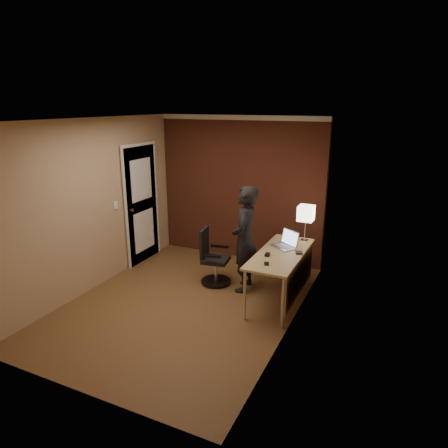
# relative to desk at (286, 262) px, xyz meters

# --- Properties ---
(room) EXTENTS (4.00, 4.00, 4.00)m
(room) POSITION_rel_desk_xyz_m (-1.53, 0.93, 0.77)
(room) COLOR brown
(room) RESTS_ON ground
(desk) EXTENTS (0.60, 1.50, 0.73)m
(desk) POSITION_rel_desk_xyz_m (0.00, 0.00, 0.00)
(desk) COLOR tan
(desk) RESTS_ON ground
(desk_lamp) EXTENTS (0.22, 0.22, 0.54)m
(desk_lamp) POSITION_rel_desk_xyz_m (0.10, 0.62, 0.55)
(desk_lamp) COLOR silver
(desk_lamp) RESTS_ON desk
(laptop) EXTENTS (0.42, 0.40, 0.23)m
(laptop) POSITION_rel_desk_xyz_m (-0.07, 0.26, 0.19)
(laptop) COLOR silver
(laptop) RESTS_ON desk
(mouse) EXTENTS (0.07, 0.10, 0.03)m
(mouse) POSITION_rel_desk_xyz_m (-0.20, -0.19, 0.14)
(mouse) COLOR black
(mouse) RESTS_ON desk
(phone) EXTENTS (0.10, 0.13, 0.01)m
(phone) POSITION_rel_desk_xyz_m (-0.12, -0.47, 0.13)
(phone) COLOR black
(phone) RESTS_ON desk
(wallet) EXTENTS (0.12, 0.13, 0.02)m
(wallet) POSITION_rel_desk_xyz_m (0.16, 0.07, 0.14)
(wallet) COLOR black
(wallet) RESTS_ON desk
(office_chair) EXTENTS (0.47, 0.51, 0.86)m
(office_chair) POSITION_rel_desk_xyz_m (-1.19, 0.13, -0.22)
(office_chair) COLOR black
(office_chair) RESTS_ON ground
(person) EXTENTS (0.46, 0.63, 1.58)m
(person) POSITION_rel_desk_xyz_m (-0.67, 0.14, 0.19)
(person) COLOR black
(person) RESTS_ON ground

